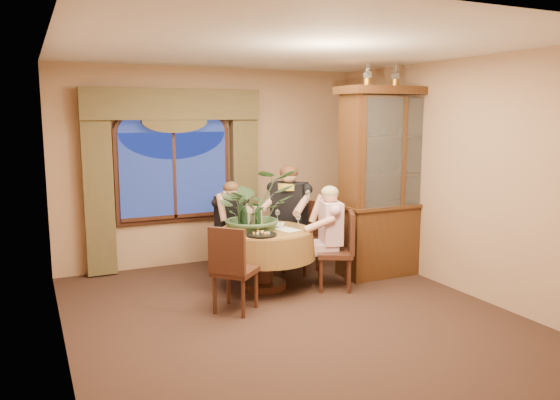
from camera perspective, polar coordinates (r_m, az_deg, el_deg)
name	(u,v)px	position (r m, az deg, el deg)	size (l,w,h in m)	color
floor	(289,315)	(6.03, 0.94, -11.89)	(5.00, 5.00, 0.00)	black
wall_back	(214,166)	(7.99, -6.95, 3.54)	(4.50, 4.50, 0.00)	#987151
wall_right	(455,176)	(6.97, 17.85, 2.38)	(5.00, 5.00, 0.00)	#987151
ceiling	(290,48)	(5.67, 1.01, 15.58)	(5.00, 5.00, 0.00)	white
window	(174,175)	(7.77, -10.98, 2.54)	(1.62, 0.10, 1.32)	navy
arched_transom	(173,119)	(7.72, -11.16, 8.30)	(1.60, 0.06, 0.44)	navy
drapery_left	(98,189)	(7.55, -18.46, 1.15)	(0.38, 0.14, 2.32)	#473E23
drapery_right	(244,181)	(8.05, -3.74, 2.04)	(0.38, 0.14, 2.32)	#473E23
swag_valance	(174,104)	(7.65, -11.05, 9.80)	(2.45, 0.16, 0.42)	#473E23
dining_table	(265,259)	(6.79, -1.54, -6.17)	(1.25, 1.25, 0.75)	brown
china_cabinet	(392,182)	(7.46, 11.64, 1.86)	(1.54, 0.60, 2.50)	#371D0C
oil_lamp_left	(368,73)	(7.17, 9.14, 13.01)	(0.11, 0.11, 0.34)	#A5722D
oil_lamp_center	(396,74)	(7.42, 11.99, 12.79)	(0.11, 0.11, 0.34)	#A5722D
oil_lamp_right	(422,75)	(7.69, 14.65, 12.55)	(0.11, 0.11, 0.34)	#A5722D
chair_right	(334,251)	(6.77, 5.71, -5.34)	(0.42, 0.42, 0.96)	black
chair_back_right	(301,238)	(7.46, 2.17, -3.94)	(0.42, 0.42, 0.96)	black
chair_back	(239,237)	(7.53, -4.34, -3.85)	(0.42, 0.42, 0.96)	black
chair_front_left	(235,269)	(6.01, -4.69, -7.15)	(0.42, 0.42, 0.96)	black
person_pink	(331,236)	(6.87, 5.32, -3.76)	(0.46, 0.42, 1.28)	beige
person_back	(231,227)	(7.41, -5.14, -2.87)	(0.45, 0.42, 1.26)	black
person_scarf	(289,218)	(7.47, 0.98, -1.94)	(0.53, 0.48, 1.47)	black
stoneware_vase	(257,218)	(6.71, -2.38, -1.84)	(0.15, 0.15, 0.28)	#907A58
centerpiece_plant	(254,178)	(6.66, -2.69, 2.36)	(1.00, 1.11, 0.86)	#3A5835
olive_bowl	(267,228)	(6.68, -1.33, -2.90)	(0.15, 0.15, 0.05)	brown
cheese_platter	(261,235)	(6.34, -1.96, -3.65)	(0.36, 0.36, 0.02)	black
wine_bottle_0	(245,218)	(6.53, -3.70, -1.93)	(0.07, 0.07, 0.33)	black
wine_bottle_1	(247,217)	(6.62, -3.48, -1.77)	(0.07, 0.07, 0.33)	tan
wine_bottle_2	(241,215)	(6.73, -4.13, -1.59)	(0.07, 0.07, 0.33)	black
wine_bottle_3	(258,217)	(6.58, -2.31, -1.83)	(0.07, 0.07, 0.33)	black
tasting_paper_0	(287,230)	(6.66, 0.73, -3.10)	(0.21, 0.30, 0.00)	white
tasting_paper_1	(276,224)	(6.97, -0.47, -2.56)	(0.21, 0.30, 0.00)	white
wine_glass_person_pink	(298,221)	(6.74, 1.90, -2.21)	(0.07, 0.07, 0.18)	silver
wine_glass_person_back	(247,217)	(7.02, -3.43, -1.78)	(0.07, 0.07, 0.18)	silver
wine_glass_person_scarf	(278,216)	(7.05, -0.26, -1.71)	(0.07, 0.07, 0.18)	silver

